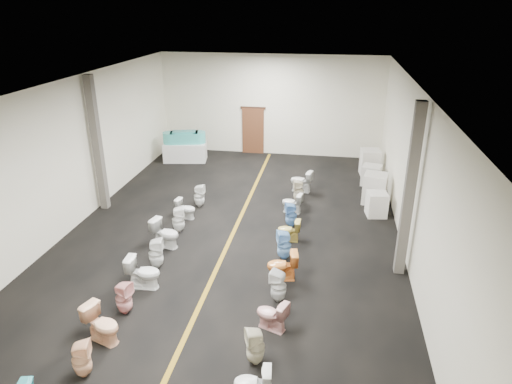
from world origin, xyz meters
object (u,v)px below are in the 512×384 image
toilet_left_1 (82,359)px  toilet_left_7 (178,219)px  display_table (185,152)px  toilet_right_2 (255,346)px  toilet_left_2 (102,324)px  toilet_right_6 (284,245)px  toilet_left_8 (186,209)px  bathtub (184,137)px  toilet_left_4 (144,272)px  appliance_crate_c (371,175)px  toilet_left_3 (124,298)px  toilet_right_8 (291,215)px  toilet_right_10 (299,191)px  appliance_crate_a (377,204)px  appliance_crate_d (370,162)px  toilet_right_4 (279,286)px  appliance_crate_b (375,189)px  toilet_right_5 (282,266)px  toilet_right_11 (301,181)px  toilet_left_6 (166,233)px  toilet_right_7 (289,230)px  toilet_left_5 (156,253)px  toilet_right_9 (292,203)px  toilet_right_1 (252,384)px  toilet_right_3 (272,315)px  toilet_left_9 (199,196)px

toilet_left_1 → toilet_left_7: toilet_left_7 is taller
display_table → toilet_right_2: 12.78m
toilet_left_2 → toilet_right_6: toilet_right_6 is taller
toilet_left_1 → toilet_left_8: 6.91m
bathtub → toilet_left_4: size_ratio=2.18×
appliance_crate_c → toilet_right_6: bearing=-113.9°
toilet_left_3 → toilet_left_4: 1.05m
toilet_right_8 → toilet_right_10: toilet_right_10 is taller
appliance_crate_a → appliance_crate_d: bearing=90.0°
toilet_left_7 → toilet_right_4: (3.45, -2.99, -0.01)m
toilet_left_1 → toilet_left_4: size_ratio=0.93×
bathtub → toilet_right_6: size_ratio=2.13×
appliance_crate_b → toilet_right_2: appliance_crate_b is taller
appliance_crate_b → toilet_left_4: size_ratio=1.27×
toilet_right_5 → toilet_right_11: toilet_right_11 is taller
toilet_right_5 → toilet_left_8: bearing=-141.2°
appliance_crate_d → toilet_right_11: size_ratio=1.28×
toilet_left_2 → toilet_right_6: bearing=-21.5°
toilet_left_6 → toilet_right_7: size_ratio=1.23×
toilet_left_8 → toilet_right_11: (3.53, 2.92, 0.08)m
toilet_left_2 → toilet_right_11: size_ratio=1.00×
toilet_right_8 → toilet_right_2: bearing=-17.3°
toilet_right_10 → toilet_right_7: bearing=-11.5°
appliance_crate_c → toilet_right_7: bearing=-118.0°
toilet_left_5 → toilet_left_6: 1.12m
toilet_right_5 → toilet_right_6: (-0.07, 1.00, 0.03)m
toilet_right_6 → toilet_right_9: toilet_right_6 is taller
appliance_crate_d → toilet_right_2: (-2.81, -11.21, -0.13)m
toilet_left_1 → toilet_left_8: bearing=-14.5°
toilet_right_1 → toilet_right_6: bearing=173.0°
toilet_right_7 → toilet_right_8: 0.94m
toilet_left_5 → toilet_right_3: size_ratio=1.17×
toilet_right_11 → display_table: bearing=-103.6°
toilet_left_8 → toilet_left_7: bearing=-166.5°
appliance_crate_a → toilet_left_2: bearing=-130.1°
toilet_right_8 → toilet_left_4: bearing=-56.0°
toilet_right_10 → toilet_left_9: bearing=-84.3°
toilet_left_5 → toilet_right_10: (3.37, 4.95, -0.01)m
toilet_left_6 → toilet_left_8: (-0.01, 1.91, -0.09)m
display_table → toilet_right_4: bearing=-60.8°
appliance_crate_d → toilet_right_2: 11.56m
toilet_right_3 → appliance_crate_c: bearing=-175.0°
appliance_crate_b → toilet_left_6: appliance_crate_b is taller
toilet_left_7 → toilet_right_11: bearing=-61.6°
toilet_right_1 → toilet_right_6: size_ratio=0.80×
toilet_left_7 → toilet_right_4: bearing=-150.8°
toilet_left_2 → toilet_left_7: bearing=19.5°
appliance_crate_b → toilet_right_9: 3.07m
toilet_left_9 → appliance_crate_d: bearing=-52.9°
appliance_crate_a → toilet_left_8: size_ratio=1.22×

